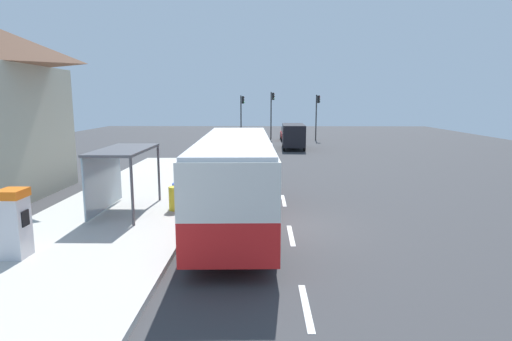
{
  "coord_description": "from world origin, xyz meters",
  "views": [
    {
      "loc": [
        -0.73,
        -14.68,
        4.53
      ],
      "look_at": [
        -1.0,
        3.38,
        1.5
      ],
      "focal_mm": 29.47,
      "sensor_mm": 36.0,
      "label": 1
    }
  ],
  "objects_px": {
    "sedan_near": "(289,133)",
    "bus_shelter": "(116,163)",
    "white_van": "(293,135)",
    "traffic_light_near_side": "(317,110)",
    "bus": "(235,175)",
    "traffic_light_far_side": "(242,110)",
    "recycling_bin_yellow": "(175,198)",
    "recycling_bin_blue": "(179,195)",
    "ticket_machine": "(15,223)",
    "traffic_light_median": "(272,108)"
  },
  "relations": [
    {
      "from": "bus",
      "to": "recycling_bin_yellow",
      "type": "xyz_separation_m",
      "value": [
        -2.49,
        1.22,
        -1.19
      ]
    },
    {
      "from": "sedan_near",
      "to": "traffic_light_median",
      "type": "xyz_separation_m",
      "value": [
        -1.91,
        1.66,
        2.82
      ]
    },
    {
      "from": "traffic_light_far_side",
      "to": "traffic_light_median",
      "type": "height_order",
      "value": "traffic_light_median"
    },
    {
      "from": "recycling_bin_blue",
      "to": "traffic_light_median",
      "type": "bearing_deg",
      "value": 82.02
    },
    {
      "from": "white_van",
      "to": "traffic_light_near_side",
      "type": "height_order",
      "value": "traffic_light_near_side"
    },
    {
      "from": "sedan_near",
      "to": "recycling_bin_yellow",
      "type": "relative_size",
      "value": 4.64
    },
    {
      "from": "traffic_light_near_side",
      "to": "traffic_light_far_side",
      "type": "bearing_deg",
      "value": 174.68
    },
    {
      "from": "white_van",
      "to": "recycling_bin_blue",
      "type": "distance_m",
      "value": 23.42
    },
    {
      "from": "white_van",
      "to": "traffic_light_far_side",
      "type": "relative_size",
      "value": 1.04
    },
    {
      "from": "ticket_machine",
      "to": "traffic_light_median",
      "type": "height_order",
      "value": "traffic_light_median"
    },
    {
      "from": "recycling_bin_yellow",
      "to": "traffic_light_far_side",
      "type": "relative_size",
      "value": 0.19
    },
    {
      "from": "recycling_bin_blue",
      "to": "traffic_light_near_side",
      "type": "bearing_deg",
      "value": 72.71
    },
    {
      "from": "ticket_machine",
      "to": "bus_shelter",
      "type": "xyz_separation_m",
      "value": [
        1.19,
        4.94,
        0.93
      ]
    },
    {
      "from": "sedan_near",
      "to": "ticket_machine",
      "type": "bearing_deg",
      "value": -104.99
    },
    {
      "from": "bus",
      "to": "sedan_near",
      "type": "distance_m",
      "value": 33.28
    },
    {
      "from": "recycling_bin_yellow",
      "to": "bus_shelter",
      "type": "bearing_deg",
      "value": -174.28
    },
    {
      "from": "ticket_machine",
      "to": "traffic_light_near_side",
      "type": "relative_size",
      "value": 0.38
    },
    {
      "from": "recycling_bin_yellow",
      "to": "traffic_light_near_side",
      "type": "relative_size",
      "value": 0.18
    },
    {
      "from": "sedan_near",
      "to": "bus_shelter",
      "type": "xyz_separation_m",
      "value": [
        -8.71,
        -32.02,
        1.31
      ]
    },
    {
      "from": "ticket_machine",
      "to": "traffic_light_far_side",
      "type": "xyz_separation_m",
      "value": [
        4.5,
        37.82,
        2.2
      ]
    },
    {
      "from": "white_van",
      "to": "traffic_light_near_side",
      "type": "relative_size",
      "value": 1.02
    },
    {
      "from": "recycling_bin_yellow",
      "to": "recycling_bin_blue",
      "type": "xyz_separation_m",
      "value": [
        0.0,
        0.7,
        0.0
      ]
    },
    {
      "from": "ticket_machine",
      "to": "recycling_bin_blue",
      "type": "bearing_deg",
      "value": 59.88
    },
    {
      "from": "bus",
      "to": "white_van",
      "type": "distance_m",
      "value": 24.76
    },
    {
      "from": "traffic_light_near_side",
      "to": "white_van",
      "type": "bearing_deg",
      "value": -110.89
    },
    {
      "from": "bus",
      "to": "traffic_light_median",
      "type": "distance_m",
      "value": 34.79
    },
    {
      "from": "sedan_near",
      "to": "traffic_light_far_side",
      "type": "distance_m",
      "value": 6.05
    },
    {
      "from": "recycling_bin_blue",
      "to": "traffic_light_far_side",
      "type": "xyz_separation_m",
      "value": [
        1.1,
        31.96,
        2.71
      ]
    },
    {
      "from": "bus",
      "to": "bus_shelter",
      "type": "relative_size",
      "value": 2.77
    },
    {
      "from": "white_van",
      "to": "bus_shelter",
      "type": "height_order",
      "value": "bus_shelter"
    },
    {
      "from": "recycling_bin_blue",
      "to": "traffic_light_far_side",
      "type": "distance_m",
      "value": 32.09
    },
    {
      "from": "bus",
      "to": "traffic_light_median",
      "type": "xyz_separation_m",
      "value": [
        2.11,
        34.68,
        1.77
      ]
    },
    {
      "from": "sedan_near",
      "to": "traffic_light_near_side",
      "type": "distance_m",
      "value": 4.13
    },
    {
      "from": "bus",
      "to": "bus_shelter",
      "type": "distance_m",
      "value": 4.81
    },
    {
      "from": "white_van",
      "to": "recycling_bin_blue",
      "type": "xyz_separation_m",
      "value": [
        -6.4,
        -22.52,
        -0.69
      ]
    },
    {
      "from": "traffic_light_near_side",
      "to": "bus_shelter",
      "type": "xyz_separation_m",
      "value": [
        -11.91,
        -32.08,
        -1.31
      ]
    },
    {
      "from": "ticket_machine",
      "to": "recycling_bin_blue",
      "type": "height_order",
      "value": "ticket_machine"
    },
    {
      "from": "traffic_light_far_side",
      "to": "bus_shelter",
      "type": "distance_m",
      "value": 33.07
    },
    {
      "from": "recycling_bin_blue",
      "to": "bus_shelter",
      "type": "bearing_deg",
      "value": -157.38
    },
    {
      "from": "recycling_bin_yellow",
      "to": "traffic_light_far_side",
      "type": "xyz_separation_m",
      "value": [
        1.1,
        32.66,
        2.71
      ]
    },
    {
      "from": "bus",
      "to": "traffic_light_median",
      "type": "height_order",
      "value": "traffic_light_median"
    },
    {
      "from": "bus",
      "to": "sedan_near",
      "type": "bearing_deg",
      "value": 83.07
    },
    {
      "from": "traffic_light_near_side",
      "to": "bus_shelter",
      "type": "bearing_deg",
      "value": -110.37
    },
    {
      "from": "ticket_machine",
      "to": "bus_shelter",
      "type": "distance_m",
      "value": 5.17
    },
    {
      "from": "sedan_near",
      "to": "traffic_light_far_side",
      "type": "xyz_separation_m",
      "value": [
        -5.4,
        0.86,
        2.58
      ]
    },
    {
      "from": "white_van",
      "to": "recycling_bin_yellow",
      "type": "xyz_separation_m",
      "value": [
        -6.4,
        -23.22,
        -0.69
      ]
    },
    {
      "from": "recycling_bin_blue",
      "to": "bus_shelter",
      "type": "distance_m",
      "value": 2.8
    },
    {
      "from": "ticket_machine",
      "to": "traffic_light_median",
      "type": "relative_size",
      "value": 0.35
    },
    {
      "from": "traffic_light_far_side",
      "to": "recycling_bin_blue",
      "type": "bearing_deg",
      "value": -91.97
    },
    {
      "from": "bus",
      "to": "bus_shelter",
      "type": "height_order",
      "value": "bus"
    }
  ]
}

